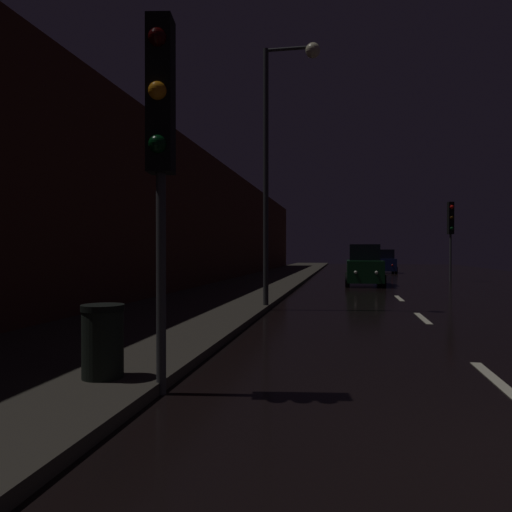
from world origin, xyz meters
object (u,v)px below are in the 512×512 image
streetlamp_overhead (280,137)px  car_approaching_headlights (364,267)px  traffic_light_far_right (451,224)px  car_distant_taillights (385,262)px  traffic_light_near_left (160,123)px  trash_bin_curbside (103,341)px

streetlamp_overhead → car_approaching_headlights: 12.59m
traffic_light_far_right → car_distant_taillights: (-2.91, 10.99, -2.51)m
traffic_light_near_left → trash_bin_curbside: bearing=-104.9°
traffic_light_near_left → car_distant_taillights: (5.49, 35.79, -2.45)m
traffic_light_near_left → car_approaching_headlights: 20.75m
traffic_light_far_right → car_approaching_headlights: traffic_light_far_right is taller
car_distant_taillights → trash_bin_curbside: bearing=170.0°
trash_bin_curbside → car_distant_taillights: size_ratio=0.24×
traffic_light_far_right → trash_bin_curbside: (-9.21, -24.71, -2.77)m
traffic_light_far_right → streetlamp_overhead: (-8.07, -15.95, 1.78)m
traffic_light_near_left → car_approaching_headlights: traffic_light_near_left is taller
traffic_light_near_left → trash_bin_curbside: (-0.81, 0.09, -2.71)m
traffic_light_near_left → streetlamp_overhead: size_ratio=0.58×
trash_bin_curbside → car_approaching_headlights: size_ratio=0.22×
traffic_light_far_right → car_distant_taillights: bearing=-174.4°
car_approaching_headlights → car_distant_taillights: bearing=171.7°
traffic_light_far_right → streetlamp_overhead: bearing=-36.0°
car_approaching_headlights → streetlamp_overhead: bearing=-14.2°
traffic_light_far_right → traffic_light_near_left: 26.18m
traffic_light_near_left → car_approaching_headlights: (3.24, 20.36, -2.36)m
traffic_light_far_right → traffic_light_near_left: size_ratio=1.01×
car_distant_taillights → traffic_light_far_right: bearing=-165.2°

